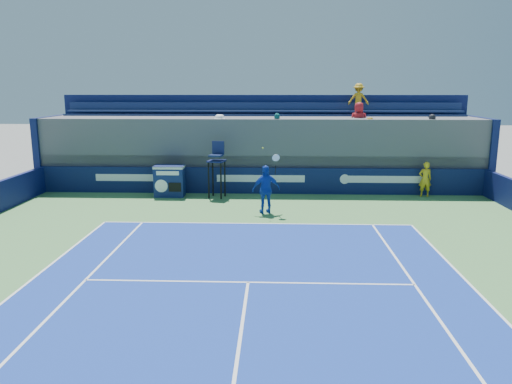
{
  "coord_description": "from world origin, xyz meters",
  "views": [
    {
      "loc": [
        0.65,
        -5.28,
        4.78
      ],
      "look_at": [
        0.0,
        11.5,
        1.25
      ],
      "focal_mm": 35.0,
      "sensor_mm": 36.0,
      "label": 1
    }
  ],
  "objects_px": {
    "match_clock": "(170,180)",
    "umpire_chair": "(217,163)",
    "tennis_player": "(266,189)",
    "ball_person": "(425,179)"
  },
  "relations": [
    {
      "from": "match_clock",
      "to": "tennis_player",
      "type": "xyz_separation_m",
      "value": [
        4.34,
        -2.86,
        0.21
      ]
    },
    {
      "from": "ball_person",
      "to": "match_clock",
      "type": "bearing_deg",
      "value": 1.36
    },
    {
      "from": "tennis_player",
      "to": "umpire_chair",
      "type": "bearing_deg",
      "value": 128.62
    },
    {
      "from": "tennis_player",
      "to": "ball_person",
      "type": "bearing_deg",
      "value": 25.08
    },
    {
      "from": "umpire_chair",
      "to": "tennis_player",
      "type": "relative_size",
      "value": 0.96
    },
    {
      "from": "match_clock",
      "to": "tennis_player",
      "type": "height_order",
      "value": "tennis_player"
    },
    {
      "from": "match_clock",
      "to": "umpire_chair",
      "type": "xyz_separation_m",
      "value": [
        2.13,
        -0.09,
        0.79
      ]
    },
    {
      "from": "match_clock",
      "to": "tennis_player",
      "type": "bearing_deg",
      "value": -33.38
    },
    {
      "from": "ball_person",
      "to": "match_clock",
      "type": "xyz_separation_m",
      "value": [
        -11.33,
        -0.41,
        -0.05
      ]
    },
    {
      "from": "ball_person",
      "to": "tennis_player",
      "type": "distance_m",
      "value": 7.72
    }
  ]
}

